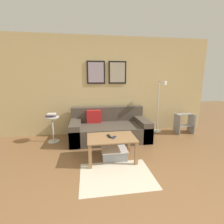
{
  "coord_description": "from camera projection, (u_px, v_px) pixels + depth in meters",
  "views": [
    {
      "loc": [
        -0.55,
        -1.33,
        1.51
      ],
      "look_at": [
        -0.08,
        1.74,
        0.85
      ],
      "focal_mm": 26.0,
      "sensor_mm": 36.0,
      "label": 1
    }
  ],
  "objects": [
    {
      "name": "couch",
      "position": [
        109.0,
        129.0,
        4.07
      ],
      "size": [
        1.89,
        0.99,
        0.75
      ],
      "color": "#4C4238",
      "rests_on": "ground_plane"
    },
    {
      "name": "storage_bin",
      "position": [
        114.0,
        154.0,
        3.08
      ],
      "size": [
        0.48,
        0.36,
        0.19
      ],
      "color": "gray",
      "rests_on": "ground_plane"
    },
    {
      "name": "cell_phone",
      "position": [
        114.0,
        137.0,
        2.95
      ],
      "size": [
        0.13,
        0.15,
        0.01
      ],
      "primitive_type": "cube",
      "rotation": [
        0.0,
        0.0,
        -0.58
      ],
      "color": "#1E2338",
      "rests_on": "coffee_table"
    },
    {
      "name": "book_stack",
      "position": [
        51.0,
        115.0,
        3.77
      ],
      "size": [
        0.23,
        0.2,
        0.08
      ],
      "color": "#4C4C51",
      "rests_on": "side_table"
    },
    {
      "name": "area_rug",
      "position": [
        117.0,
        175.0,
        2.55
      ],
      "size": [
        1.14,
        0.86,
        0.01
      ],
      "primitive_type": "cube",
      "color": "beige",
      "rests_on": "ground_plane"
    },
    {
      "name": "remote_control",
      "position": [
        109.0,
        136.0,
        3.0
      ],
      "size": [
        0.07,
        0.15,
        0.02
      ],
      "primitive_type": "cube",
      "rotation": [
        0.0,
        0.0,
        0.19
      ],
      "color": "black",
      "rests_on": "coffee_table"
    },
    {
      "name": "step_stool",
      "position": [
        184.0,
        123.0,
        4.48
      ],
      "size": [
        0.46,
        0.32,
        0.53
      ],
      "color": "#99999E",
      "rests_on": "ground_plane"
    },
    {
      "name": "coffee_table",
      "position": [
        111.0,
        141.0,
        3.0
      ],
      "size": [
        0.88,
        0.59,
        0.44
      ],
      "color": "#997047",
      "rests_on": "ground_plane"
    },
    {
      "name": "wall_back",
      "position": [
        108.0,
        86.0,
        4.35
      ],
      "size": [
        5.6,
        0.09,
        2.55
      ],
      "color": "tan",
      "rests_on": "ground_plane"
    },
    {
      "name": "floor_lamp",
      "position": [
        160.0,
        104.0,
        4.37
      ],
      "size": [
        0.26,
        0.46,
        1.42
      ],
      "color": "silver",
      "rests_on": "ground_plane"
    },
    {
      "name": "side_table",
      "position": [
        53.0,
        127.0,
        3.83
      ],
      "size": [
        0.33,
        0.33,
        0.61
      ],
      "color": "silver",
      "rests_on": "ground_plane"
    }
  ]
}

